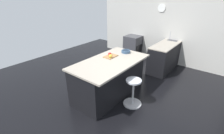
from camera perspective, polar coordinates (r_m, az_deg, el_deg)
The scene contains 10 objects.
ground_plane at distance 4.35m, azimuth -0.44°, elevation -9.55°, with size 8.12×8.12×0.00m, color black.
interior_partition_left at distance 6.44m, azimuth 17.64°, elevation 13.76°, with size 0.15×5.31×2.70m.
sink_cabinet at distance 6.19m, azimuth 19.53°, elevation 4.51°, with size 2.34×0.60×1.19m.
oven_range at distance 6.78m, azimuth 7.40°, elevation 7.27°, with size 0.60×0.61×0.88m.
kitchen_island at distance 4.12m, azimuth -1.07°, elevation -3.81°, with size 2.01×1.10×0.96m.
stool_by_window at distance 3.86m, azimuth 7.45°, elevation -9.17°, with size 0.44×0.44×0.67m.
cutting_board at distance 4.17m, azimuth -0.47°, elevation 3.85°, with size 0.36×0.24×0.02m, color olive.
apple_red at distance 4.17m, azimuth -0.80°, elevation 4.62°, with size 0.08×0.08×0.08m, color red.
apple_yellow at distance 4.04m, azimuth -0.55°, elevation 3.96°, with size 0.08×0.08×0.08m, color gold.
fruit_bowl at distance 4.46m, azimuth 4.92°, elevation 5.58°, with size 0.24×0.24×0.07m.
Camera 1 is at (2.81, 2.25, 2.45)m, focal length 25.73 mm.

